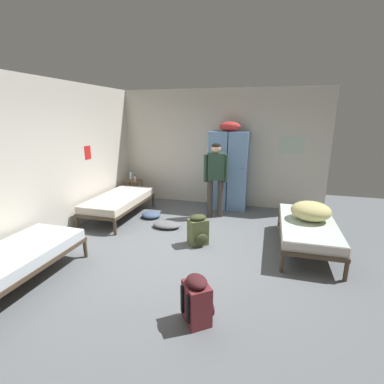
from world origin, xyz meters
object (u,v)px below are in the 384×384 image
(clothes_pile_denim, at_px, (151,215))
(person_traveler, at_px, (216,173))
(locker_bank, at_px, (229,169))
(bed_right, at_px, (308,227))
(bed_left_front, at_px, (12,259))
(water_bottle, at_px, (131,176))
(clothes_pile_grey, at_px, (167,225))
(shelf_unit, at_px, (134,188))
(bed_left_rear, at_px, (119,201))
(bedding_heap, at_px, (311,211))
(backpack_olive, at_px, (198,231))
(lotion_bottle, at_px, (135,178))
(backpack_maroon, at_px, (197,300))

(clothes_pile_denim, bearing_deg, person_traveler, 18.84)
(locker_bank, relative_size, bed_right, 1.09)
(bed_left_front, distance_m, water_bottle, 3.99)
(locker_bank, relative_size, clothes_pile_grey, 3.62)
(shelf_unit, distance_m, clothes_pile_grey, 2.13)
(bed_left_rear, relative_size, bedding_heap, 2.92)
(bed_right, relative_size, clothes_pile_denim, 4.49)
(water_bottle, relative_size, backpack_olive, 0.45)
(shelf_unit, bearing_deg, bedding_heap, -21.59)
(bedding_heap, bearing_deg, clothes_pile_grey, 177.12)
(shelf_unit, bearing_deg, locker_bank, 2.50)
(lotion_bottle, bearing_deg, clothes_pile_grey, -46.03)
(clothes_pile_grey, bearing_deg, shelf_unit, 134.58)
(shelf_unit, height_order, bed_left_rear, shelf_unit)
(shelf_unit, xyz_separation_m, backpack_olive, (2.29, -2.09, -0.09))
(person_traveler, xyz_separation_m, water_bottle, (-2.37, 0.61, -0.30))
(backpack_olive, bearing_deg, bedding_heap, 13.55)
(lotion_bottle, relative_size, clothes_pile_grey, 0.27)
(lotion_bottle, height_order, clothes_pile_denim, lotion_bottle)
(bed_right, distance_m, water_bottle, 4.55)
(shelf_unit, relative_size, lotion_bottle, 3.63)
(water_bottle, bearing_deg, bed_left_rear, -74.91)
(backpack_maroon, distance_m, backpack_olive, 1.94)
(shelf_unit, relative_size, clothes_pile_grey, 1.00)
(lotion_bottle, bearing_deg, locker_bank, 3.52)
(bed_left_rear, xyz_separation_m, bedding_heap, (3.89, -0.44, 0.27))
(bed_left_front, height_order, person_traveler, person_traveler)
(bedding_heap, bearing_deg, bed_right, -110.25)
(locker_bank, distance_m, bed_right, 2.53)
(bedding_heap, distance_m, backpack_olive, 1.94)
(bedding_heap, xyz_separation_m, water_bottle, (-4.22, 1.66, 0.04))
(locker_bank, xyz_separation_m, bed_left_rear, (-2.22, -1.31, -0.59))
(bedding_heap, xyz_separation_m, clothes_pile_grey, (-2.66, 0.13, -0.59))
(shelf_unit, bearing_deg, bed_right, -22.86)
(water_bottle, distance_m, backpack_maroon, 4.91)
(bed_left_front, xyz_separation_m, lotion_bottle, (-0.18, 3.91, 0.26))
(backpack_maroon, xyz_separation_m, backpack_olive, (-0.48, 1.88, 0.00))
(lotion_bottle, bearing_deg, backpack_maroon, -55.47)
(shelf_unit, distance_m, bed_right, 4.46)
(bedding_heap, xyz_separation_m, backpack_maroon, (-1.37, -2.32, -0.39))
(shelf_unit, bearing_deg, bed_left_front, -86.38)
(bed_left_front, relative_size, water_bottle, 7.65)
(person_traveler, xyz_separation_m, backpack_maroon, (0.47, -3.37, -0.73))
(locker_bank, xyz_separation_m, bed_left_front, (-2.22, -4.06, -0.59))
(backpack_maroon, distance_m, clothes_pile_grey, 2.78)
(locker_bank, relative_size, clothes_pile_denim, 4.89)
(bed_right, bearing_deg, person_traveler, 147.88)
(locker_bank, distance_m, bedding_heap, 2.44)
(clothes_pile_grey, bearing_deg, bed_left_rear, 166.28)
(bed_left_rear, height_order, water_bottle, water_bottle)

